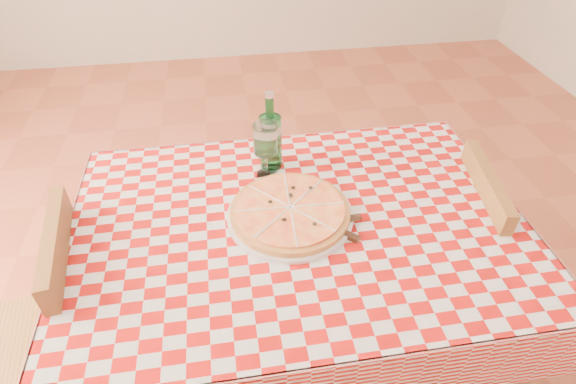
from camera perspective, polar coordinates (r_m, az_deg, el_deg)
name	(u,v)px	position (r m, az deg, el deg)	size (l,w,h in m)	color
dining_table	(298,244)	(1.36, 1.24, -6.65)	(1.20, 0.80, 0.75)	brown
tablecloth	(298,221)	(1.30, 1.30, -3.77)	(1.30, 0.90, 0.01)	#990C09
chair_near	(488,255)	(1.73, 24.04, -7.34)	(0.43, 0.43, 0.83)	brown
chair_far	(57,325)	(1.56, -27.32, -14.77)	(0.43, 0.43, 0.85)	brown
pizza_plate	(290,211)	(1.29, 0.27, -2.39)	(0.37, 0.37, 0.05)	#BC843E
water_bottle	(270,131)	(1.42, -2.26, 7.72)	(0.07, 0.07, 0.27)	#19662A
wine_glass	(266,151)	(1.40, -2.84, 5.21)	(0.07, 0.07, 0.19)	white
cutlery	(327,224)	(1.27, 4.95, -4.13)	(0.25, 0.21, 0.03)	silver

